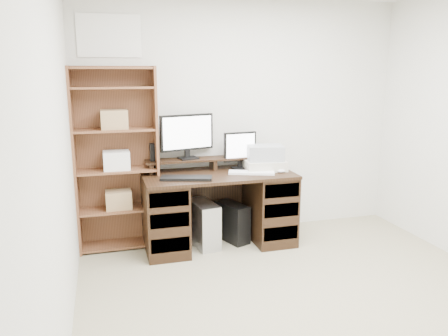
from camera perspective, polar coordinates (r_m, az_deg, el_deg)
name	(u,v)px	position (r m, az deg, el deg)	size (l,w,h in m)	color
room	(339,151)	(2.92, 14.77, 2.20)	(3.54, 4.04, 2.54)	tan
desk	(218,208)	(4.47, -0.74, -5.19)	(1.50, 0.70, 0.75)	black
riser_shelf	(213,160)	(4.55, -1.43, 1.03)	(1.40, 0.22, 0.12)	black
monitor_wide	(187,134)	(4.47, -4.86, 4.43)	(0.57, 0.20, 0.45)	black
monitor_small	(240,149)	(4.55, 2.11, 2.52)	(0.35, 0.14, 0.38)	black
speaker	(153,152)	(4.43, -9.21, 2.09)	(0.07, 0.07, 0.18)	black
keyboard_black	(186,178)	(4.14, -4.94, -1.32)	(0.48, 0.16, 0.03)	black
keyboard_white	(252,173)	(4.36, 3.62, -0.60)	(0.45, 0.14, 0.02)	white
mouse	(281,171)	(4.43, 7.51, -0.40)	(0.08, 0.06, 0.03)	silver
printer	(265,165)	(4.53, 5.36, 0.40)	(0.41, 0.31, 0.10)	beige
basket	(265,153)	(4.51, 5.40, 1.99)	(0.36, 0.26, 0.15)	#9B9FA5
tower_silver	(203,224)	(4.49, -2.70, -7.30)	(0.20, 0.46, 0.46)	#B2B3B9
tower_black	(232,222)	(4.62, 1.09, -7.08)	(0.30, 0.44, 0.40)	black
bookshelf	(116,158)	(4.41, -13.88, 1.27)	(0.80, 0.30, 1.80)	brown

